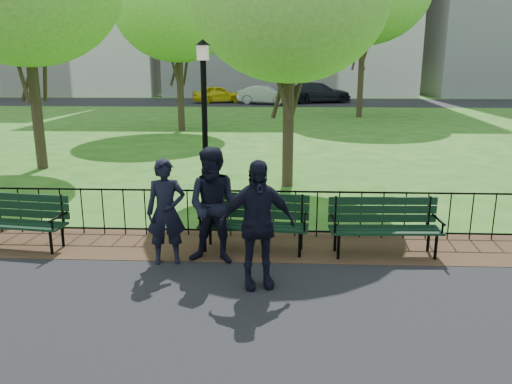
{
  "coord_description": "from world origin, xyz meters",
  "views": [
    {
      "loc": [
        1.08,
        -6.82,
        3.15
      ],
      "look_at": [
        0.7,
        1.5,
        0.99
      ],
      "focal_mm": 35.0,
      "sensor_mm": 36.0,
      "label": 1
    }
  ],
  "objects_px": {
    "park_bench_left_a": "(18,215)",
    "person_right": "(257,224)",
    "park_bench_right_a": "(384,220)",
    "lamppost": "(205,121)",
    "sedan_dark": "(318,93)",
    "tree_far_c": "(177,7)",
    "person_mid": "(215,206)",
    "person_left": "(166,212)",
    "sedan_silver": "(266,95)",
    "taxi": "(218,94)",
    "park_bench_main": "(241,215)"
  },
  "relations": [
    {
      "from": "park_bench_left_a",
      "to": "person_right",
      "type": "relative_size",
      "value": 0.99
    },
    {
      "from": "park_bench_left_a",
      "to": "park_bench_right_a",
      "type": "xyz_separation_m",
      "value": [
        6.33,
        -0.06,
        0.02
      ]
    },
    {
      "from": "lamppost",
      "to": "sedan_dark",
      "type": "xyz_separation_m",
      "value": [
        4.68,
        30.91,
        -1.15
      ]
    },
    {
      "from": "tree_far_c",
      "to": "person_mid",
      "type": "distance_m",
      "value": 17.32
    },
    {
      "from": "lamppost",
      "to": "person_left",
      "type": "relative_size",
      "value": 2.13
    },
    {
      "from": "person_right",
      "to": "sedan_silver",
      "type": "distance_m",
      "value": 33.06
    },
    {
      "from": "person_left",
      "to": "lamppost",
      "type": "bearing_deg",
      "value": 76.62
    },
    {
      "from": "person_left",
      "to": "sedan_silver",
      "type": "bearing_deg",
      "value": 79.14
    },
    {
      "from": "tree_far_c",
      "to": "sedan_silver",
      "type": "height_order",
      "value": "tree_far_c"
    },
    {
      "from": "taxi",
      "to": "sedan_dark",
      "type": "distance_m",
      "value": 8.14
    },
    {
      "from": "park_bench_right_a",
      "to": "sedan_dark",
      "type": "bearing_deg",
      "value": 85.3
    },
    {
      "from": "park_bench_left_a",
      "to": "person_mid",
      "type": "distance_m",
      "value": 3.62
    },
    {
      "from": "person_left",
      "to": "person_mid",
      "type": "bearing_deg",
      "value": -5.93
    },
    {
      "from": "sedan_silver",
      "to": "taxi",
      "type": "bearing_deg",
      "value": 89.6
    },
    {
      "from": "park_bench_main",
      "to": "person_left",
      "type": "xyz_separation_m",
      "value": [
        -1.14,
        -0.62,
        0.22
      ]
    },
    {
      "from": "lamppost",
      "to": "sedan_dark",
      "type": "relative_size",
      "value": 0.65
    },
    {
      "from": "park_bench_main",
      "to": "park_bench_right_a",
      "type": "height_order",
      "value": "park_bench_main"
    },
    {
      "from": "park_bench_right_a",
      "to": "person_right",
      "type": "xyz_separation_m",
      "value": [
        -2.08,
        -1.37,
        0.35
      ]
    },
    {
      "from": "lamppost",
      "to": "park_bench_right_a",
      "type": "bearing_deg",
      "value": -36.17
    },
    {
      "from": "park_bench_left_a",
      "to": "person_mid",
      "type": "height_order",
      "value": "person_mid"
    },
    {
      "from": "taxi",
      "to": "person_right",
      "type": "bearing_deg",
      "value": 165.56
    },
    {
      "from": "park_bench_left_a",
      "to": "park_bench_right_a",
      "type": "height_order",
      "value": "park_bench_right_a"
    },
    {
      "from": "park_bench_left_a",
      "to": "park_bench_main",
      "type": "bearing_deg",
      "value": 7.28
    },
    {
      "from": "person_mid",
      "to": "person_left",
      "type": "bearing_deg",
      "value": -170.21
    },
    {
      "from": "park_bench_left_a",
      "to": "park_bench_right_a",
      "type": "bearing_deg",
      "value": 6.83
    },
    {
      "from": "sedan_dark",
      "to": "park_bench_right_a",
      "type": "bearing_deg",
      "value": 159.82
    },
    {
      "from": "person_mid",
      "to": "park_bench_main",
      "type": "bearing_deg",
      "value": 64.09
    },
    {
      "from": "lamppost",
      "to": "person_left",
      "type": "xyz_separation_m",
      "value": [
        -0.2,
        -3.02,
        -1.11
      ]
    },
    {
      "from": "park_bench_left_a",
      "to": "sedan_dark",
      "type": "bearing_deg",
      "value": 84.41
    },
    {
      "from": "park_bench_main",
      "to": "tree_far_c",
      "type": "distance_m",
      "value": 16.96
    },
    {
      "from": "park_bench_main",
      "to": "park_bench_left_a",
      "type": "xyz_separation_m",
      "value": [
        -3.91,
        0.0,
        -0.06
      ]
    },
    {
      "from": "person_right",
      "to": "tree_far_c",
      "type": "bearing_deg",
      "value": 90.16
    },
    {
      "from": "sedan_silver",
      "to": "tree_far_c",
      "type": "bearing_deg",
      "value": -173.94
    },
    {
      "from": "park_bench_main",
      "to": "park_bench_left_a",
      "type": "height_order",
      "value": "park_bench_main"
    },
    {
      "from": "park_bench_main",
      "to": "person_mid",
      "type": "bearing_deg",
      "value": -115.93
    },
    {
      "from": "park_bench_right_a",
      "to": "person_mid",
      "type": "bearing_deg",
      "value": -171.87
    },
    {
      "from": "person_mid",
      "to": "sedan_dark",
      "type": "bearing_deg",
      "value": 89.24
    },
    {
      "from": "park_bench_right_a",
      "to": "person_mid",
      "type": "height_order",
      "value": "person_mid"
    },
    {
      "from": "person_left",
      "to": "taxi",
      "type": "bearing_deg",
      "value": 85.96
    },
    {
      "from": "person_left",
      "to": "person_mid",
      "type": "height_order",
      "value": "person_mid"
    },
    {
      "from": "park_bench_right_a",
      "to": "taxi",
      "type": "height_order",
      "value": "taxi"
    },
    {
      "from": "park_bench_left_a",
      "to": "person_mid",
      "type": "relative_size",
      "value": 0.98
    },
    {
      "from": "park_bench_main",
      "to": "person_right",
      "type": "distance_m",
      "value": 1.5
    },
    {
      "from": "person_right",
      "to": "sedan_silver",
      "type": "relative_size",
      "value": 0.43
    },
    {
      "from": "tree_far_c",
      "to": "person_mid",
      "type": "height_order",
      "value": "tree_far_c"
    },
    {
      "from": "person_left",
      "to": "sedan_dark",
      "type": "xyz_separation_m",
      "value": [
        4.88,
        33.93,
        -0.04
      ]
    },
    {
      "from": "park_bench_left_a",
      "to": "lamppost",
      "type": "height_order",
      "value": "lamppost"
    },
    {
      "from": "lamppost",
      "to": "person_right",
      "type": "distance_m",
      "value": 4.16
    },
    {
      "from": "park_bench_left_a",
      "to": "tree_far_c",
      "type": "height_order",
      "value": "tree_far_c"
    },
    {
      "from": "person_right",
      "to": "sedan_dark",
      "type": "distance_m",
      "value": 34.9
    }
  ]
}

